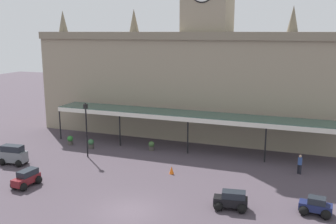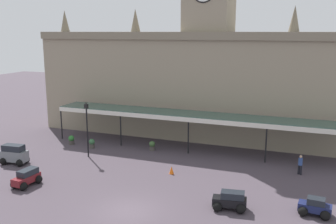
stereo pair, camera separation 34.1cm
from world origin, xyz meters
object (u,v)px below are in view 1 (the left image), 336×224
at_px(car_maroon_estate, 27,179).
at_px(planter_near_kerb, 91,144).
at_px(victorian_lamppost, 86,124).
at_px(planter_forecourt_centre, 70,140).
at_px(car_grey_van, 13,156).
at_px(traffic_cone, 172,170).
at_px(car_black_estate, 231,201).
at_px(pedestrian_crossing_forecourt, 300,164).
at_px(planter_by_canopy, 151,146).
at_px(car_navy_sedan, 316,207).

xyz_separation_m(car_maroon_estate, planter_near_kerb, (-0.51, 10.16, -0.07)).
relative_size(victorian_lamppost, planter_forecourt_centre, 5.48).
xyz_separation_m(car_grey_van, car_maroon_estate, (4.47, -3.59, -0.24)).
relative_size(car_grey_van, traffic_cone, 3.76).
relative_size(car_maroon_estate, victorian_lamppost, 0.44).
bearing_deg(traffic_cone, car_black_estate, -38.44).
xyz_separation_m(pedestrian_crossing_forecourt, victorian_lamppost, (-19.02, -2.32, 2.33)).
bearing_deg(pedestrian_crossing_forecourt, planter_by_canopy, 173.34).
bearing_deg(planter_near_kerb, planter_by_canopy, 13.47).
relative_size(car_grey_van, car_black_estate, 1.05).
relative_size(car_grey_van, pedestrian_crossing_forecourt, 1.49).
distance_m(planter_forecourt_centre, planter_near_kerb, 2.74).
bearing_deg(car_black_estate, car_grey_van, 174.30).
bearing_deg(traffic_cone, planter_by_canopy, 127.22).
relative_size(car_black_estate, car_maroon_estate, 1.02).
bearing_deg(car_navy_sedan, car_maroon_estate, -172.53).
relative_size(car_maroon_estate, planter_forecourt_centre, 2.41).
distance_m(car_maroon_estate, planter_forecourt_centre, 10.99).
bearing_deg(car_grey_van, car_black_estate, -5.70).
relative_size(victorian_lamppost, planter_by_canopy, 5.48).
relative_size(car_grey_van, planter_near_kerb, 2.58).
bearing_deg(car_grey_van, planter_by_canopy, 38.66).
height_order(car_navy_sedan, pedestrian_crossing_forecourt, pedestrian_crossing_forecourt).
distance_m(car_grey_van, pedestrian_crossing_forecourt, 24.97).
relative_size(car_grey_van, victorian_lamppost, 0.47).
relative_size(car_grey_van, planter_by_canopy, 2.58).
xyz_separation_m(car_grey_van, planter_near_kerb, (3.96, 6.58, -0.32)).
xyz_separation_m(car_black_estate, planter_near_kerb, (-16.05, 8.57, -0.07)).
xyz_separation_m(victorian_lamppost, planter_near_kerb, (-1.16, 2.51, -2.75)).
distance_m(pedestrian_crossing_forecourt, planter_by_canopy, 14.20).
bearing_deg(car_maroon_estate, car_grey_van, 141.28).
bearing_deg(planter_near_kerb, planter_forecourt_centre, 172.93).
distance_m(car_navy_sedan, victorian_lamppost, 20.97).
distance_m(car_grey_van, victorian_lamppost, 6.98).
xyz_separation_m(car_maroon_estate, traffic_cone, (9.62, 6.29, -0.23)).
bearing_deg(planter_near_kerb, car_black_estate, -28.11).
height_order(car_maroon_estate, planter_near_kerb, car_maroon_estate).
xyz_separation_m(car_grey_van, car_navy_sedan, (25.33, -0.85, -0.30)).
height_order(pedestrian_crossing_forecourt, traffic_cone, pedestrian_crossing_forecourt).
relative_size(traffic_cone, planter_near_kerb, 0.69).
height_order(pedestrian_crossing_forecourt, planter_near_kerb, pedestrian_crossing_forecourt).
bearing_deg(car_maroon_estate, traffic_cone, 33.20).
height_order(car_grey_van, car_black_estate, car_grey_van).
bearing_deg(planter_by_canopy, planter_near_kerb, -166.53).
bearing_deg(car_navy_sedan, planter_by_canopy, 149.84).
relative_size(victorian_lamppost, planter_near_kerb, 5.48).
height_order(car_black_estate, planter_forecourt_centre, car_black_estate).
height_order(car_grey_van, planter_near_kerb, car_grey_van).
bearing_deg(car_black_estate, car_navy_sedan, 12.16).
bearing_deg(planter_near_kerb, traffic_cone, -20.93).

